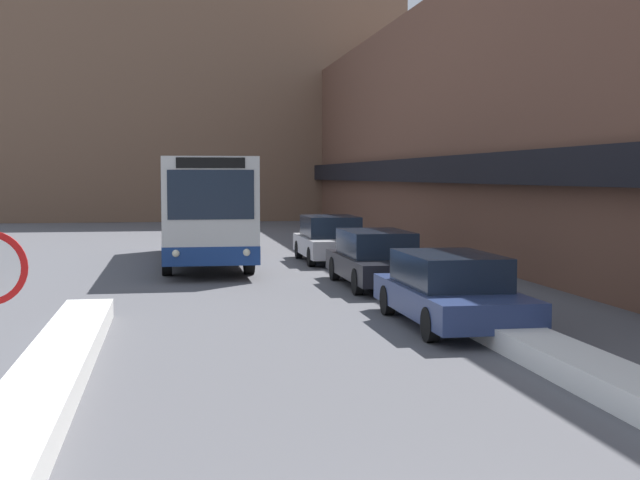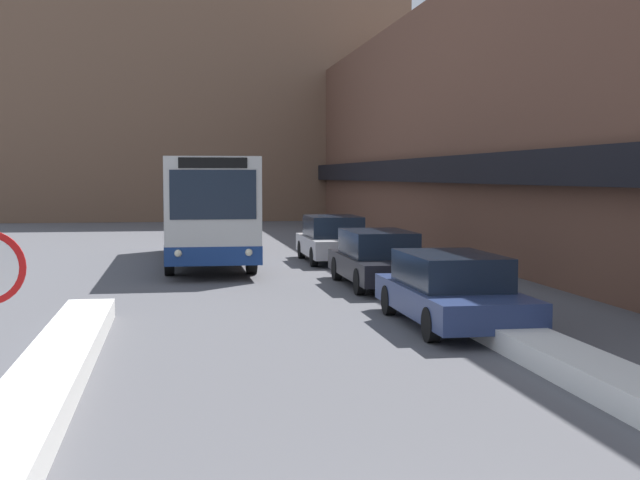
# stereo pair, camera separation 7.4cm
# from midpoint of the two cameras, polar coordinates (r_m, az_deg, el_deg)

# --- Properties ---
(building_row_right) EXTENTS (5.50, 60.00, 9.46)m
(building_row_right) POSITION_cam_midpoint_polar(r_m,az_deg,el_deg) (31.03, 13.53, 7.48)
(building_row_right) COLOR brown
(building_row_right) RESTS_ON ground_plane
(building_backdrop_far) EXTENTS (26.00, 8.00, 17.61)m
(building_backdrop_far) POSITION_cam_midpoint_polar(r_m,az_deg,el_deg) (59.94, -7.42, 9.80)
(building_backdrop_far) COLOR brown
(building_backdrop_far) RESTS_ON ground_plane
(snow_bank_left) EXTENTS (0.90, 16.85, 0.37)m
(snow_bank_left) POSITION_cam_midpoint_polar(r_m,az_deg,el_deg) (10.23, -18.48, -11.08)
(snow_bank_left) COLOR silver
(snow_bank_left) RESTS_ON ground_plane
(snow_bank_right) EXTENTS (0.90, 16.09, 0.36)m
(snow_bank_right) POSITION_cam_midpoint_polar(r_m,az_deg,el_deg) (11.98, 18.93, -8.89)
(snow_bank_right) COLOR silver
(snow_bank_right) RESTS_ON ground_plane
(city_bus) EXTENTS (2.62, 11.05, 3.36)m
(city_bus) POSITION_cam_midpoint_polar(r_m,az_deg,el_deg) (29.03, -7.22, 2.08)
(city_bus) COLOR silver
(city_bus) RESTS_ON ground_plane
(parked_car_front) EXTENTS (1.89, 4.90, 1.37)m
(parked_car_front) POSITION_cam_midpoint_polar(r_m,az_deg,el_deg) (17.01, 8.52, -3.16)
(parked_car_front) COLOR navy
(parked_car_front) RESTS_ON ground_plane
(parked_car_middle) EXTENTS (1.83, 4.89, 1.43)m
(parked_car_middle) POSITION_cam_midpoint_polar(r_m,az_deg,el_deg) (22.87, 3.85, -1.19)
(parked_car_middle) COLOR black
(parked_car_middle) RESTS_ON ground_plane
(parked_car_back) EXTENTS (1.93, 4.47, 1.52)m
(parked_car_back) POSITION_cam_midpoint_polar(r_m,az_deg,el_deg) (29.34, 0.92, 0.05)
(parked_car_back) COLOR #B7B7BC
(parked_car_back) RESTS_ON ground_plane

